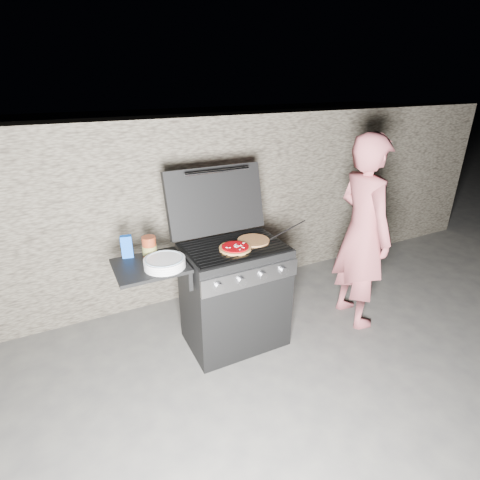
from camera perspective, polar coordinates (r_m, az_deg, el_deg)
name	(u,v)px	position (r m, az deg, el deg)	size (l,w,h in m)	color
ground	(235,339)	(3.43, -0.77, -14.86)	(50.00, 50.00, 0.00)	#434241
stone_wall	(189,208)	(3.85, -7.71, 4.82)	(8.00, 0.35, 1.80)	#79715D
gas_grill	(207,303)	(3.08, -5.07, -9.48)	(1.34, 0.79, 0.91)	black
pizza_topped	(235,248)	(2.88, -0.73, -1.17)	(0.25, 0.25, 0.03)	#DFB666
pizza_plain	(253,240)	(3.02, 2.06, -0.06)	(0.26, 0.26, 0.01)	#E0A35A
sauce_jar	(149,247)	(2.84, -13.65, -1.01)	(0.10, 0.10, 0.16)	maroon
blue_carton	(127,247)	(2.87, -16.86, -0.97)	(0.08, 0.05, 0.17)	blue
plate_stack	(165,263)	(2.68, -11.41, -3.42)	(0.29, 0.29, 0.07)	silver
person	(363,233)	(3.46, 18.18, 1.02)	(0.63, 0.42, 1.74)	#B9595F
tongs	(288,230)	(3.16, 7.30, 1.51)	(0.01, 0.01, 0.41)	black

